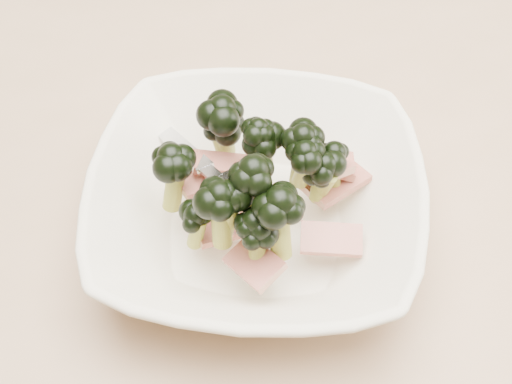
# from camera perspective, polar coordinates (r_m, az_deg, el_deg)

# --- Properties ---
(dining_table) EXTENTS (1.20, 0.80, 0.75)m
(dining_table) POSITION_cam_1_polar(r_m,az_deg,el_deg) (0.75, 4.31, -1.15)
(dining_table) COLOR tan
(dining_table) RESTS_ON ground
(broccoli_dish) EXTENTS (0.35, 0.35, 0.12)m
(broccoli_dish) POSITION_cam_1_polar(r_m,az_deg,el_deg) (0.58, -0.03, -0.67)
(broccoli_dish) COLOR silver
(broccoli_dish) RESTS_ON dining_table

